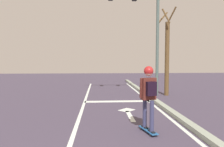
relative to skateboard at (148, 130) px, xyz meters
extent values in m
cube|color=silver|center=(-1.95, 1.56, -0.06)|extent=(0.12, 20.00, 0.01)
cube|color=silver|center=(1.04, 1.56, -0.06)|extent=(0.12, 20.00, 0.01)
cube|color=silver|center=(-0.38, 4.17, -0.06)|extent=(3.14, 0.40, 0.01)
cube|color=silver|center=(-0.22, 1.63, -0.06)|extent=(0.16, 1.40, 0.01)
cube|color=silver|center=(-0.22, 2.48, -0.06)|extent=(0.71, 0.71, 0.01)
cube|color=#959F8F|center=(1.29, 1.56, 0.01)|extent=(0.24, 24.00, 0.14)
cube|color=#235892|center=(0.00, 0.00, 0.00)|extent=(0.39, 0.81, 0.02)
cube|color=#B2B2B7|center=(-0.07, 0.26, -0.01)|extent=(0.16, 0.09, 0.01)
cylinder|color=#272325|center=(-0.16, 0.24, -0.04)|extent=(0.04, 0.05, 0.05)
cylinder|color=#272325|center=(0.02, 0.28, -0.04)|extent=(0.04, 0.05, 0.05)
cube|color=#B2B2B7|center=(0.07, -0.26, -0.01)|extent=(0.16, 0.09, 0.01)
cylinder|color=#272325|center=(-0.02, -0.28, -0.04)|extent=(0.04, 0.05, 0.05)
cylinder|color=#272325|center=(0.16, -0.24, -0.04)|extent=(0.04, 0.05, 0.05)
cylinder|color=#383A5E|center=(-0.05, 0.18, 0.42)|extent=(0.11, 0.11, 0.81)
cube|color=black|center=(-0.05, 0.18, 0.03)|extent=(0.15, 0.26, 0.03)
cylinder|color=#383A5E|center=(0.05, -0.18, 0.42)|extent=(0.11, 0.11, 0.81)
cube|color=black|center=(0.05, -0.18, 0.03)|extent=(0.15, 0.26, 0.03)
cube|color=#5A251F|center=(0.00, 0.00, 1.10)|extent=(0.41, 0.27, 0.57)
cylinder|color=#5A251F|center=(-0.20, -0.02, 1.13)|extent=(0.07, 0.14, 0.52)
cylinder|color=#5A251F|center=(0.18, 0.08, 1.13)|extent=(0.07, 0.15, 0.52)
sphere|color=beige|center=(0.00, 0.00, 1.54)|extent=(0.22, 0.22, 0.22)
sphere|color=red|center=(0.00, 0.00, 1.57)|extent=(0.25, 0.25, 0.25)
cube|color=black|center=(0.04, -0.14, 1.12)|extent=(0.29, 0.20, 0.36)
cylinder|color=#4F635D|center=(1.86, 5.67, 2.92)|extent=(0.16, 0.16, 5.96)
cylinder|color=brown|center=(2.41, 5.69, 1.93)|extent=(0.23, 0.23, 3.98)
cylinder|color=brown|center=(2.66, 5.86, 4.25)|extent=(0.45, 0.60, 0.96)
cylinder|color=brown|center=(2.24, 5.93, 4.21)|extent=(0.68, 0.53, 0.68)
cylinder|color=brown|center=(2.24, 5.45, 4.18)|extent=(0.43, 0.34, 0.81)
camera|label=1|loc=(-1.30, -5.24, 1.84)|focal=32.84mm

